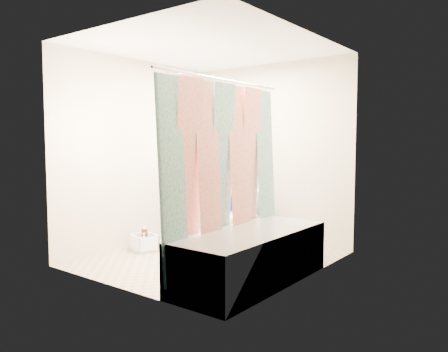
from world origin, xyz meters
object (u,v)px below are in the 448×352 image
Objects in this scene: plumber at (216,177)px; cleaning_caddy at (144,243)px; toilet at (244,218)px; bathtub at (251,255)px.

plumber is 1.23m from cleaning_caddy.
toilet reaches higher than cleaning_caddy.
bathtub is at bearing 11.14° from plumber.
plumber is at bearing -155.79° from toilet.
bathtub is at bearing -49.00° from toilet.
toilet is at bearing 62.54° from cleaning_caddy.
plumber is (-0.34, -0.13, 0.53)m from toilet.
toilet is 1.90× the size of cleaning_caddy.
plumber is 4.57× the size of cleaning_caddy.
toilet is 0.64m from plumber.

